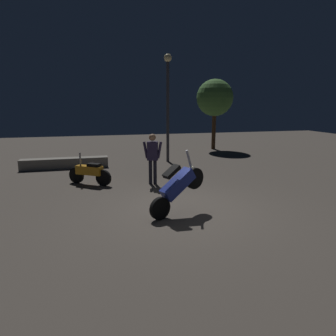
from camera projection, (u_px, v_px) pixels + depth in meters
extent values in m
plane|color=#4C443D|center=(182.00, 209.00, 7.97)|extent=(40.00, 40.00, 0.00)
cylinder|color=black|center=(160.00, 208.00, 7.23)|extent=(0.55, 0.31, 0.56)
cylinder|color=black|center=(194.00, 178.00, 7.76)|extent=(0.55, 0.31, 0.56)
cube|color=navy|center=(178.00, 184.00, 7.45)|extent=(1.00, 0.66, 0.76)
cube|color=black|center=(172.00, 171.00, 7.26)|extent=(0.49, 0.39, 0.32)
cylinder|color=gray|center=(189.00, 158.00, 7.53)|extent=(0.21, 0.14, 0.44)
sphere|color=#F2EABF|center=(192.00, 168.00, 7.65)|extent=(0.12, 0.12, 0.12)
cylinder|color=black|center=(103.00, 178.00, 10.21)|extent=(0.52, 0.40, 0.56)
cylinder|color=black|center=(76.00, 175.00, 10.58)|extent=(0.52, 0.40, 0.56)
cube|color=orange|center=(89.00, 170.00, 10.35)|extent=(0.95, 0.78, 0.30)
cube|color=black|center=(94.00, 165.00, 10.24)|extent=(0.50, 0.45, 0.10)
cylinder|color=gray|center=(80.00, 159.00, 10.39)|extent=(0.08, 0.08, 0.45)
sphere|color=#F2EABF|center=(78.00, 168.00, 10.49)|extent=(0.12, 0.12, 0.12)
cylinder|color=black|center=(150.00, 172.00, 10.43)|extent=(0.12, 0.12, 0.86)
cylinder|color=black|center=(155.00, 172.00, 10.42)|extent=(0.12, 0.12, 0.86)
cube|color=#261E38|center=(153.00, 151.00, 10.26)|extent=(0.42, 0.34, 0.64)
sphere|color=#9E7251|center=(152.00, 137.00, 10.17)|extent=(0.24, 0.24, 0.24)
cylinder|color=#261E38|center=(146.00, 150.00, 10.27)|extent=(0.21, 0.14, 0.58)
cylinder|color=#261E38|center=(159.00, 150.00, 10.24)|extent=(0.21, 0.14, 0.58)
cylinder|color=#38383D|center=(168.00, 113.00, 14.14)|extent=(0.14, 0.14, 4.66)
sphere|color=#F9E59E|center=(168.00, 58.00, 13.62)|extent=(0.36, 0.36, 0.36)
cylinder|color=#4C331E|center=(214.00, 130.00, 18.45)|extent=(0.24, 0.24, 2.35)
sphere|color=#477A38|center=(215.00, 98.00, 18.04)|extent=(2.20, 2.20, 2.20)
cube|color=gray|center=(65.00, 163.00, 13.05)|extent=(3.66, 0.50, 0.45)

